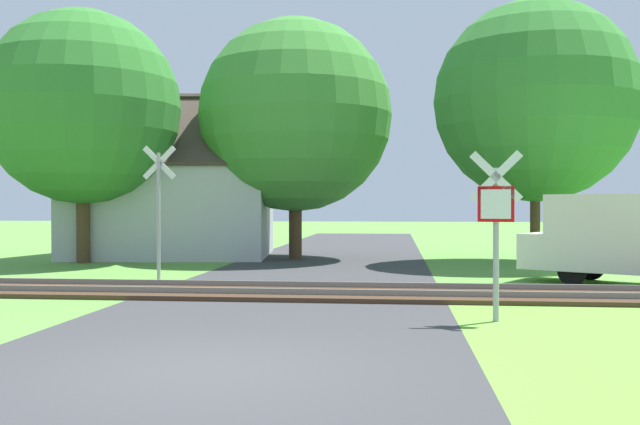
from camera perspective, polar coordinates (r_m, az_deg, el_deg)
ground_plane at (r=8.77m, az=-9.18°, el=-12.36°), size 160.00×160.00×0.00m
road_asphalt at (r=10.67m, az=-6.31°, el=-10.01°), size 6.56×80.00×0.01m
rail_track at (r=15.74m, az=-2.21°, el=-6.39°), size 60.00×2.60×0.22m
stop_sign_near at (r=12.31m, az=13.90°, el=-0.63°), size 0.87×0.22×2.88m
crossing_sign_far at (r=18.72m, az=-12.77°, el=0.72°), size 0.88×0.12×3.50m
house at (r=28.31m, az=-11.54°, el=0.54°), size 8.28×7.49×6.32m
tree_right at (r=25.56m, az=16.85°, el=8.50°), size 6.86×6.86×8.94m
tree_left at (r=25.93m, az=-18.44°, el=7.97°), size 6.63×6.63×8.65m
tree_center at (r=26.58m, az=-1.99°, el=7.76°), size 7.12×7.12×8.87m
mail_truck at (r=18.99m, az=23.85°, el=-1.67°), size 5.16×4.11×2.24m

